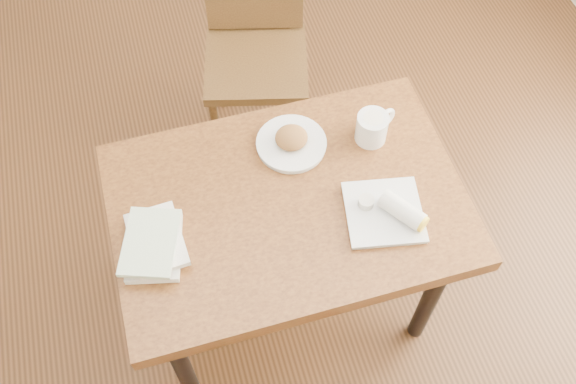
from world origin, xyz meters
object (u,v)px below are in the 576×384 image
object	(u,v)px
table	(288,216)
book_stack	(154,243)
plate_burrito	(390,212)
plate_scone	(291,142)
chair_far	(255,36)
coffee_mug	(373,127)

from	to	relation	value
table	book_stack	distance (m)	0.44
table	plate_burrito	size ratio (longest dim) A/B	4.05
plate_scone	book_stack	bearing A→B (deg)	-153.16
plate_scone	book_stack	distance (m)	0.55
chair_far	book_stack	size ratio (longest dim) A/B	3.67
plate_scone	coffee_mug	world-z (taller)	coffee_mug
coffee_mug	book_stack	xyz separation A→B (m)	(-0.75, -0.21, -0.02)
coffee_mug	table	bearing A→B (deg)	-154.11
coffee_mug	chair_far	bearing A→B (deg)	104.99
coffee_mug	book_stack	size ratio (longest dim) A/B	0.57
coffee_mug	book_stack	world-z (taller)	coffee_mug
table	coffee_mug	bearing A→B (deg)	25.89
plate_burrito	chair_far	bearing A→B (deg)	98.16
table	plate_scone	distance (m)	0.24
book_stack	plate_scone	bearing A→B (deg)	26.84
table	plate_scone	bearing A→B (deg)	70.88
plate_scone	plate_burrito	size ratio (longest dim) A/B	0.85
plate_burrito	book_stack	size ratio (longest dim) A/B	1.03
chair_far	plate_scone	size ratio (longest dim) A/B	4.16
plate_scone	book_stack	xyz separation A→B (m)	(-0.49, -0.25, 0.01)
plate_burrito	book_stack	distance (m)	0.70
coffee_mug	plate_scone	bearing A→B (deg)	171.76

